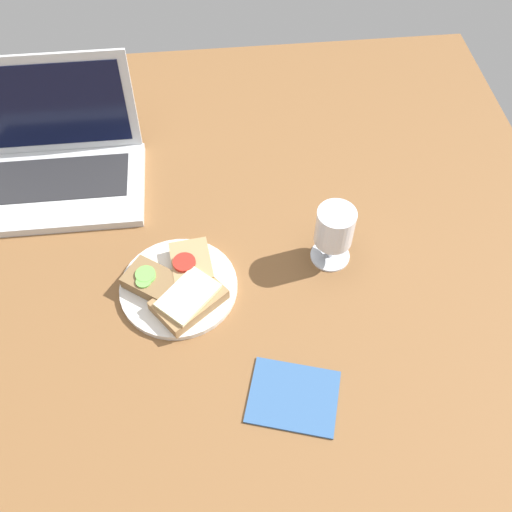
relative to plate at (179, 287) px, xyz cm
name	(u,v)px	position (x,y,z in cm)	size (l,w,h in cm)	color
wooden_table	(210,278)	(5.69, 2.83, -2.06)	(140.00, 140.00, 3.00)	brown
plate	(179,287)	(0.00, 0.00, 0.00)	(21.10, 21.10, 1.11)	silver
sandwich_with_tomato	(191,263)	(2.48, 3.57, 1.93)	(7.98, 9.90, 3.21)	#A88456
sandwich_with_cucumber	(152,281)	(-4.49, 0.42, 1.89)	(11.53, 10.73, 2.91)	brown
sandwich_with_cheese	(189,299)	(1.86, -4.02, 1.97)	(14.25, 13.48, 3.00)	#937047
wine_glass	(334,230)	(28.36, 4.40, 7.39)	(7.35, 7.35, 12.39)	white
laptop	(52,162)	(-24.43, 30.21, 4.03)	(35.84, 25.28, 22.88)	silver
napkin	(293,397)	(17.61, -22.47, -0.36)	(13.99, 11.22, 0.40)	#33598C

